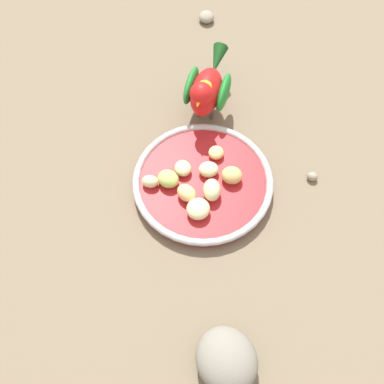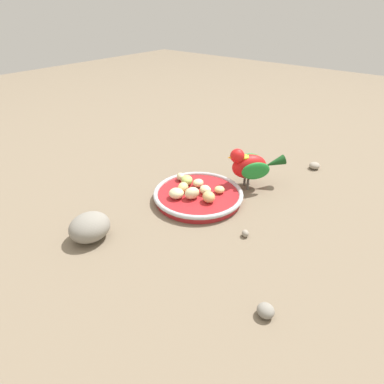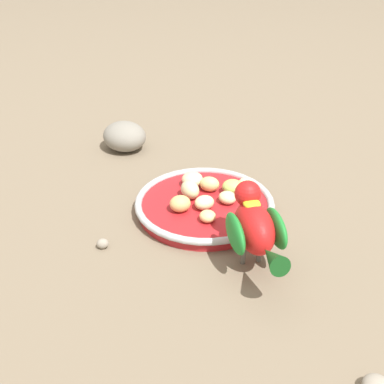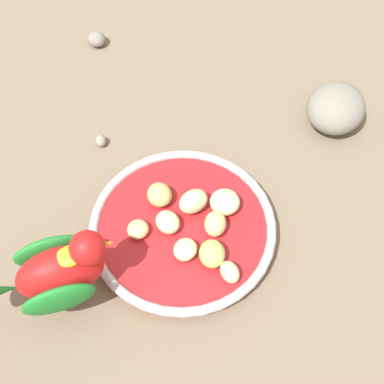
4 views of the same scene
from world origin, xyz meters
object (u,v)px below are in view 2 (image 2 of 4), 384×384
apple_piece_4 (187,180)px  parrot (250,165)px  apple_piece_0 (193,193)px  apple_piece_2 (181,177)px  apple_piece_7 (176,193)px  apple_piece_6 (206,190)px  apple_piece_5 (183,187)px  rock_large (90,227)px  apple_piece_8 (198,183)px  pebble_1 (266,311)px  apple_piece_1 (209,197)px  pebble_2 (315,166)px  apple_piece_3 (219,190)px  pebble_0 (245,233)px  feeding_bowl (198,195)px

apple_piece_4 → parrot: size_ratio=0.24×
apple_piece_0 → apple_piece_2: (0.05, 0.08, -0.00)m
apple_piece_7 → apple_piece_0: bearing=-53.2°
apple_piece_6 → apple_piece_7: apple_piece_7 is taller
apple_piece_0 → apple_piece_5: size_ratio=1.13×
apple_piece_4 → rock_large: bearing=174.6°
apple_piece_2 → apple_piece_4: 0.03m
apple_piece_8 → pebble_1: apple_piece_8 is taller
apple_piece_1 → pebble_1: bearing=-126.9°
apple_piece_5 → apple_piece_7: same height
apple_piece_4 → pebble_2: 0.41m
apple_piece_3 → pebble_2: (0.33, -0.12, -0.02)m
apple_piece_0 → rock_large: 0.26m
apple_piece_7 → pebble_1: bearing=-115.9°
apple_piece_3 → apple_piece_6: 0.04m
apple_piece_1 → apple_piece_4: bearing=71.5°
apple_piece_1 → apple_piece_3: (0.05, 0.00, -0.00)m
pebble_1 → pebble_2: size_ratio=0.96×
apple_piece_6 → pebble_2: 0.38m
apple_piece_1 → pebble_0: size_ratio=1.89×
apple_piece_3 → parrot: (0.10, -0.03, 0.04)m
apple_piece_8 → pebble_1: (-0.25, -0.34, -0.02)m
apple_piece_1 → apple_piece_8: apple_piece_1 is taller
apple_piece_3 → parrot: 0.11m
apple_piece_3 → pebble_0: apple_piece_3 is taller
apple_piece_6 → parrot: (0.13, -0.05, 0.04)m
apple_piece_8 → apple_piece_5: bearing=165.4°
apple_piece_5 → pebble_1: 0.40m
apple_piece_3 → apple_piece_2: bearing=95.6°
apple_piece_2 → apple_piece_3: bearing=-84.4°
pebble_0 → pebble_2: 0.42m
apple_piece_7 → pebble_1: apple_piece_7 is taller
pebble_0 → apple_piece_2: bearing=72.5°
feeding_bowl → apple_piece_3: bearing=-46.6°
feeding_bowl → rock_large: 0.28m
feeding_bowl → pebble_1: 0.38m
apple_piece_6 → pebble_2: size_ratio=1.03×
apple_piece_3 → apple_piece_6: (-0.03, 0.02, 0.00)m
parrot → rock_large: bearing=18.4°
apple_piece_4 → pebble_2: size_ratio=1.11×
apple_piece_7 → rock_large: 0.23m
apple_piece_1 → pebble_1: 0.34m
apple_piece_5 → apple_piece_7: size_ratio=0.90×
apple_piece_1 → apple_piece_3: 0.05m
rock_large → apple_piece_1: bearing=-25.9°
feeding_bowl → apple_piece_7: bearing=149.9°
apple_piece_1 → apple_piece_4: (0.03, 0.10, -0.00)m
pebble_2 → apple_piece_1: bearing=162.8°
pebble_2 → apple_piece_6: bearing=157.7°
apple_piece_3 → parrot: bearing=-14.1°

